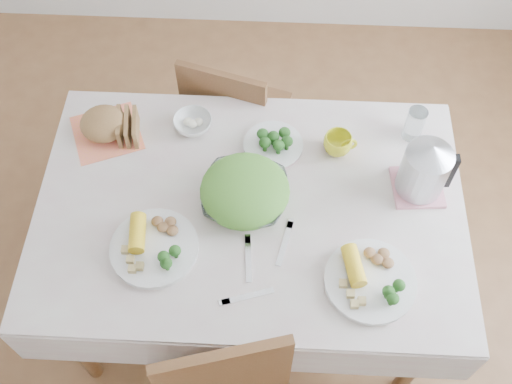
{
  "coord_description": "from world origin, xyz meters",
  "views": [
    {
      "loc": [
        0.07,
        -1.09,
        2.55
      ],
      "look_at": [
        0.02,
        0.02,
        0.82
      ],
      "focal_mm": 42.0,
      "sensor_mm": 36.0,
      "label": 1
    }
  ],
  "objects_px": {
    "dinner_plate_left": "(155,248)",
    "dinner_plate_right": "(370,281)",
    "yellow_mug": "(338,144)",
    "electric_kettle": "(425,169)",
    "dining_table": "(251,255)",
    "salad_bowl": "(245,195)",
    "chair_far": "(239,109)"
  },
  "relations": [
    {
      "from": "dining_table",
      "to": "dinner_plate_left",
      "type": "xyz_separation_m",
      "value": [
        -0.31,
        -0.19,
        0.4
      ]
    },
    {
      "from": "dinner_plate_right",
      "to": "salad_bowl",
      "type": "bearing_deg",
      "value": 145.08
    },
    {
      "from": "dinner_plate_right",
      "to": "electric_kettle",
      "type": "bearing_deg",
      "value": 63.41
    },
    {
      "from": "dinner_plate_left",
      "to": "electric_kettle",
      "type": "xyz_separation_m",
      "value": [
        0.9,
        0.29,
        0.11
      ]
    },
    {
      "from": "dining_table",
      "to": "chair_far",
      "type": "relative_size",
      "value": 1.61
    },
    {
      "from": "dinner_plate_left",
      "to": "salad_bowl",
      "type": "bearing_deg",
      "value": 35.7
    },
    {
      "from": "dinner_plate_right",
      "to": "yellow_mug",
      "type": "height_order",
      "value": "yellow_mug"
    },
    {
      "from": "yellow_mug",
      "to": "electric_kettle",
      "type": "distance_m",
      "value": 0.33
    },
    {
      "from": "dining_table",
      "to": "salad_bowl",
      "type": "distance_m",
      "value": 0.42
    },
    {
      "from": "dinner_plate_right",
      "to": "chair_far",
      "type": "bearing_deg",
      "value": 117.04
    },
    {
      "from": "yellow_mug",
      "to": "dinner_plate_left",
      "type": "bearing_deg",
      "value": -144.29
    },
    {
      "from": "chair_far",
      "to": "dinner_plate_right",
      "type": "relative_size",
      "value": 2.91
    },
    {
      "from": "dinner_plate_right",
      "to": "yellow_mug",
      "type": "relative_size",
      "value": 2.84
    },
    {
      "from": "dinner_plate_right",
      "to": "yellow_mug",
      "type": "bearing_deg",
      "value": 100.17
    },
    {
      "from": "chair_far",
      "to": "electric_kettle",
      "type": "xyz_separation_m",
      "value": [
        0.68,
        -0.59,
        0.42
      ]
    },
    {
      "from": "dining_table",
      "to": "electric_kettle",
      "type": "xyz_separation_m",
      "value": [
        0.59,
        0.1,
        0.51
      ]
    },
    {
      "from": "chair_far",
      "to": "electric_kettle",
      "type": "height_order",
      "value": "electric_kettle"
    },
    {
      "from": "chair_far",
      "to": "yellow_mug",
      "type": "relative_size",
      "value": 8.24
    },
    {
      "from": "dinner_plate_left",
      "to": "yellow_mug",
      "type": "relative_size",
      "value": 2.81
    },
    {
      "from": "chair_far",
      "to": "electric_kettle",
      "type": "bearing_deg",
      "value": 155.6
    },
    {
      "from": "dinner_plate_right",
      "to": "electric_kettle",
      "type": "distance_m",
      "value": 0.43
    },
    {
      "from": "dinner_plate_right",
      "to": "yellow_mug",
      "type": "distance_m",
      "value": 0.54
    },
    {
      "from": "salad_bowl",
      "to": "chair_far",
      "type": "bearing_deg",
      "value": 96.14
    },
    {
      "from": "dining_table",
      "to": "salad_bowl",
      "type": "height_order",
      "value": "salad_bowl"
    },
    {
      "from": "electric_kettle",
      "to": "dining_table",
      "type": "bearing_deg",
      "value": -157.85
    },
    {
      "from": "dining_table",
      "to": "yellow_mug",
      "type": "height_order",
      "value": "yellow_mug"
    },
    {
      "from": "chair_far",
      "to": "dinner_plate_right",
      "type": "height_order",
      "value": "chair_far"
    },
    {
      "from": "dining_table",
      "to": "dinner_plate_left",
      "type": "relative_size",
      "value": 4.73
    },
    {
      "from": "dinner_plate_left",
      "to": "dinner_plate_right",
      "type": "xyz_separation_m",
      "value": [
        0.71,
        -0.09,
        0.0
      ]
    },
    {
      "from": "salad_bowl",
      "to": "dinner_plate_right",
      "type": "height_order",
      "value": "salad_bowl"
    },
    {
      "from": "dinner_plate_left",
      "to": "dinner_plate_right",
      "type": "height_order",
      "value": "same"
    },
    {
      "from": "chair_far",
      "to": "salad_bowl",
      "type": "xyz_separation_m",
      "value": [
        0.07,
        -0.67,
        0.33
      ]
    }
  ]
}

